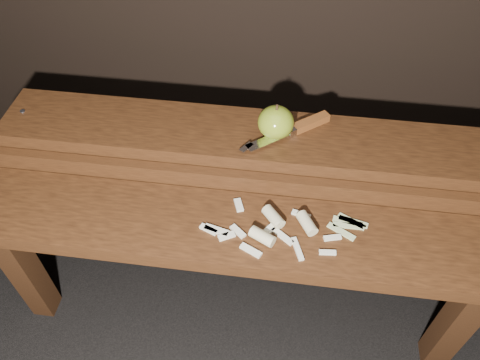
# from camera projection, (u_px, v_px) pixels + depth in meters

# --- Properties ---
(ground) EXTENTS (60.00, 60.00, 0.00)m
(ground) POSITION_uv_depth(u_px,v_px,m) (237.00, 297.00, 1.37)
(ground) COLOR black
(bench_front_tier) EXTENTS (1.20, 0.20, 0.42)m
(bench_front_tier) POSITION_uv_depth(u_px,v_px,m) (233.00, 247.00, 1.07)
(bench_front_tier) COLOR black
(bench_front_tier) RESTS_ON ground
(bench_rear_tier) EXTENTS (1.20, 0.21, 0.50)m
(bench_rear_tier) POSITION_uv_depth(u_px,v_px,m) (246.00, 158.00, 1.17)
(bench_rear_tier) COLOR black
(bench_rear_tier) RESTS_ON ground
(apple) EXTENTS (0.08, 0.08, 0.09)m
(apple) POSITION_uv_depth(u_px,v_px,m) (276.00, 122.00, 1.08)
(apple) COLOR olive
(apple) RESTS_ON bench_rear_tier
(knife) EXTENTS (0.20, 0.16, 0.02)m
(knife) POSITION_uv_depth(u_px,v_px,m) (300.00, 127.00, 1.11)
(knife) COLOR brown
(knife) RESTS_ON bench_rear_tier
(apple_scraps) EXTENTS (0.37, 0.15, 0.03)m
(apple_scraps) POSITION_uv_depth(u_px,v_px,m) (283.00, 227.00, 1.01)
(apple_scraps) COLOR beige
(apple_scraps) RESTS_ON bench_front_tier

